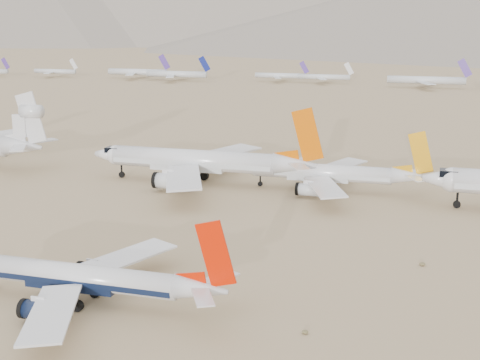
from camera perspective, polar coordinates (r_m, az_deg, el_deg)
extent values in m
plane|color=#8C7651|center=(93.90, -9.70, -11.33)|extent=(7000.00, 7000.00, 0.00)
cylinder|color=silver|center=(97.52, -13.69, -7.97)|extent=(29.88, 3.53, 3.53)
cube|color=#0E1834|center=(97.68, -13.68, -8.21)|extent=(29.28, 3.58, 0.79)
cone|color=silver|center=(90.00, -3.33, -9.27)|extent=(7.47, 3.53, 3.53)
cube|color=silver|center=(88.44, -15.78, -10.85)|extent=(11.54, 18.18, 0.55)
cube|color=silver|center=(86.41, -3.19, -9.96)|extent=(4.74, 6.20, 0.21)
cylinder|color=#0E1834|center=(93.49, -16.78, -10.61)|extent=(4.15, 2.54, 2.54)
cube|color=silver|center=(105.29, -9.72, -6.49)|extent=(11.54, 18.18, 0.55)
cube|color=silver|center=(92.39, -1.75, -8.33)|extent=(4.74, 6.20, 0.21)
cylinder|color=#0E1834|center=(105.01, -12.41, -7.61)|extent=(4.15, 2.54, 2.54)
cube|color=red|center=(87.48, -2.09, -6.32)|extent=(5.66, 0.28, 9.33)
cylinder|color=black|center=(96.24, -13.67, -10.41)|extent=(1.48, 0.88, 1.48)
cylinder|color=black|center=(100.16, -12.25, -9.35)|extent=(1.48, 0.88, 1.48)
sphere|color=silver|center=(148.20, 17.65, 0.02)|extent=(5.30, 5.30, 5.30)
cube|color=black|center=(147.86, 17.38, 0.59)|extent=(3.71, 3.45, 1.33)
cylinder|color=black|center=(149.52, 18.01, -1.99)|extent=(1.59, 0.66, 1.59)
cylinder|color=silver|center=(156.83, 7.04, 0.68)|extent=(31.85, 3.87, 3.87)
cube|color=silver|center=(156.94, 7.03, 0.51)|extent=(31.21, 3.93, 0.87)
sphere|color=silver|center=(160.11, 1.41, 1.05)|extent=(3.87, 3.87, 3.87)
cube|color=black|center=(160.03, 1.21, 1.43)|extent=(2.71, 2.52, 0.97)
cone|color=silver|center=(154.89, 14.23, 0.30)|extent=(7.96, 3.87, 3.87)
cube|color=silver|center=(145.83, 7.24, -0.59)|extent=(12.30, 19.38, 0.60)
cube|color=silver|center=(151.16, 14.76, 0.14)|extent=(5.06, 6.61, 0.23)
cylinder|color=silver|center=(150.15, 5.84, -0.82)|extent=(4.42, 2.79, 2.79)
cube|color=silver|center=(167.46, 8.50, 1.22)|extent=(12.30, 19.38, 0.60)
cube|color=silver|center=(158.33, 14.86, 0.73)|extent=(5.06, 6.61, 0.23)
cylinder|color=silver|center=(165.23, 6.86, 0.49)|extent=(4.42, 2.79, 2.79)
cube|color=#CA870E|center=(153.70, 15.17, 2.25)|extent=(6.04, 0.31, 9.95)
cylinder|color=black|center=(160.75, 1.73, -0.32)|extent=(1.16, 0.48, 1.16)
cylinder|color=black|center=(154.88, 7.31, -0.88)|extent=(1.63, 0.97, 1.63)
cylinder|color=black|center=(160.07, 7.63, -0.41)|extent=(1.63, 0.97, 1.63)
cylinder|color=silver|center=(163.30, -4.05, 1.74)|extent=(41.07, 5.02, 5.02)
cube|color=silver|center=(163.43, -4.05, 1.52)|extent=(40.25, 5.10, 1.13)
sphere|color=silver|center=(171.47, -10.50, 2.12)|extent=(5.02, 5.02, 5.02)
cube|color=black|center=(171.55, -10.74, 2.58)|extent=(3.51, 3.26, 1.25)
cone|color=silver|center=(156.29, 4.70, 1.33)|extent=(10.27, 5.02, 5.02)
cube|color=silver|center=(149.18, -4.85, 0.24)|extent=(15.86, 25.00, 0.77)
cube|color=silver|center=(151.22, 5.07, 1.15)|extent=(6.52, 8.52, 0.30)
cylinder|color=silver|center=(155.59, -6.13, -0.09)|extent=(5.70, 3.61, 3.61)
cube|color=silver|center=(175.85, -1.43, 2.33)|extent=(15.86, 25.00, 0.77)
cube|color=silver|center=(160.34, 5.75, 1.85)|extent=(6.52, 8.52, 0.30)
cylinder|color=silver|center=(174.06, -3.57, 1.43)|extent=(5.70, 3.61, 3.61)
cube|color=#DA5900|center=(154.39, 5.79, 3.84)|extent=(7.78, 0.40, 12.83)
cylinder|color=black|center=(171.97, -10.06, 0.46)|extent=(1.51, 0.63, 1.51)
cylinder|color=black|center=(160.55, -3.89, -0.19)|extent=(2.11, 1.25, 2.11)
cylinder|color=black|center=(166.97, -3.05, 0.36)|extent=(2.11, 1.25, 2.11)
cone|color=silver|center=(184.75, -18.04, 2.74)|extent=(11.16, 5.35, 5.35)
cube|color=silver|center=(179.26, -18.40, 2.61)|extent=(7.09, 9.27, 0.32)
cube|color=silver|center=(187.63, -16.63, 3.20)|extent=(7.09, 9.27, 0.32)
cube|color=silver|center=(181.81, -17.41, 5.08)|extent=(8.46, 0.43, 13.94)
cylinder|color=silver|center=(181.41, -17.37, 5.62)|extent=(5.58, 3.46, 3.46)
cube|color=#4D308E|center=(488.74, -19.39, 9.37)|extent=(6.54, 0.32, 8.24)
cylinder|color=silver|center=(481.77, -15.52, 8.93)|extent=(31.31, 3.09, 3.09)
cube|color=silver|center=(473.82, -14.03, 9.58)|extent=(6.24, 0.31, 7.85)
cube|color=silver|center=(474.96, -16.04, 8.78)|extent=(8.25, 14.42, 0.31)
cube|color=silver|center=(488.69, -15.02, 8.96)|extent=(8.25, 14.42, 0.31)
cylinder|color=silver|center=(457.65, -8.75, 9.10)|extent=(41.68, 4.12, 4.12)
cube|color=#4D308E|center=(449.20, -6.48, 9.98)|extent=(8.30, 0.41, 10.46)
cube|color=silver|center=(447.98, -9.34, 8.91)|extent=(10.98, 19.19, 0.41)
cube|color=silver|center=(467.45, -8.18, 9.14)|extent=(10.98, 19.19, 0.41)
cylinder|color=silver|center=(437.61, -5.45, 8.99)|extent=(40.80, 4.03, 4.03)
cube|color=navy|center=(430.34, -3.06, 9.86)|extent=(8.13, 0.40, 10.23)
cube|color=silver|center=(427.91, -5.97, 8.79)|extent=(10.75, 18.78, 0.40)
cube|color=silver|center=(447.44, -4.94, 9.02)|extent=(10.75, 18.78, 0.40)
cylinder|color=silver|center=(429.87, 3.46, 8.89)|extent=(32.52, 3.21, 3.21)
cube|color=#4D308E|center=(426.27, 5.50, 9.54)|extent=(6.48, 0.32, 8.16)
cube|color=silver|center=(421.74, 3.19, 8.74)|extent=(8.57, 14.97, 0.32)
cube|color=silver|center=(438.09, 3.71, 8.91)|extent=(8.57, 14.97, 0.32)
cylinder|color=silver|center=(422.46, 7.18, 8.72)|extent=(32.33, 3.19, 3.19)
cube|color=silver|center=(419.84, 9.28, 9.36)|extent=(6.44, 0.32, 8.11)
cube|color=silver|center=(414.28, 6.99, 8.57)|extent=(8.52, 14.88, 0.32)
cube|color=silver|center=(430.73, 7.36, 8.75)|extent=(8.52, 14.88, 0.32)
cylinder|color=silver|center=(405.28, 15.60, 8.21)|extent=(44.10, 4.36, 4.36)
cube|color=#4D308E|center=(404.88, 18.64, 9.05)|extent=(8.78, 0.44, 11.06)
cube|color=silver|center=(393.97, 15.56, 7.98)|extent=(11.62, 20.30, 0.44)
cube|color=silver|center=(416.70, 15.63, 8.26)|extent=(11.62, 20.30, 0.44)
cone|color=slate|center=(1388.77, -16.09, 13.45)|extent=(855.00, 855.00, 95.00)
ellipsoid|color=brown|center=(120.27, -19.83, -6.15)|extent=(0.98, 0.98, 0.54)
ellipsoid|color=brown|center=(88.03, 5.57, -12.78)|extent=(0.84, 0.84, 0.46)
ellipsoid|color=brown|center=(113.79, 15.29, -6.93)|extent=(0.98, 0.98, 0.54)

